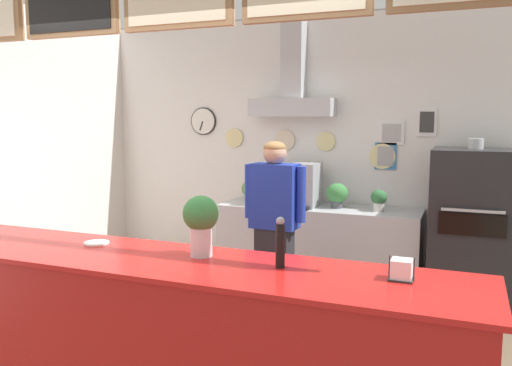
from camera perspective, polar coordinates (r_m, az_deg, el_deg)
back_wall_assembly at (r=5.92m, az=5.00°, el=4.66°), size 5.10×2.99×2.98m
service_counter at (r=3.45m, az=-10.54°, el=-16.04°), size 3.87×0.75×1.01m
back_prep_counter at (r=5.81m, az=6.75°, el=-6.98°), size 2.16×0.64×0.89m
pizza_oven at (r=5.44m, az=22.28°, el=-4.77°), size 0.75×0.73×1.66m
shop_worker at (r=4.54m, az=2.02°, el=-5.01°), size 0.56×0.24×1.65m
espresso_machine at (r=5.74m, az=3.89°, el=-0.16°), size 0.58×0.48×0.47m
potted_sage at (r=5.65m, az=8.78°, el=-1.19°), size 0.23×0.23×0.27m
potted_thyme at (r=5.99m, az=-0.59°, el=-0.74°), size 0.21×0.21×0.25m
potted_oregano at (r=5.55m, az=13.17°, el=-1.70°), size 0.17×0.17×0.22m
condiment_plate at (r=3.71m, az=-16.90°, el=-6.23°), size 0.17×0.17×0.01m
pepper_grinder at (r=2.98m, az=2.64°, el=-6.48°), size 0.05×0.05×0.29m
napkin_holder at (r=2.89m, az=15.48°, el=-9.10°), size 0.13×0.12×0.13m
basil_vase at (r=3.23m, az=-5.99°, el=-4.25°), size 0.22×0.22×0.37m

